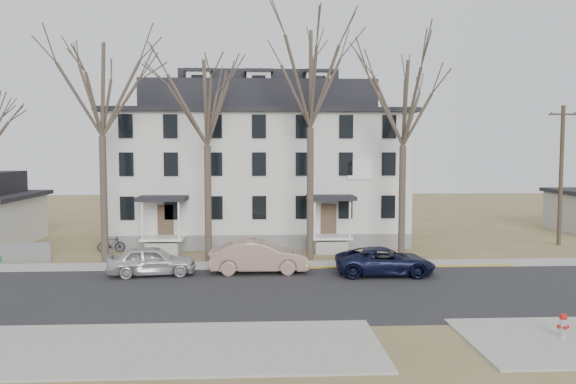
{
  "coord_description": "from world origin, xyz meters",
  "views": [
    {
      "loc": [
        -2.0,
        -23.06,
        6.46
      ],
      "look_at": [
        -0.35,
        9.0,
        4.09
      ],
      "focal_mm": 35.0,
      "sensor_mm": 36.0,
      "label": 1
    }
  ],
  "objects": [
    {
      "name": "boarding_house",
      "position": [
        -2.0,
        17.95,
        5.38
      ],
      "size": [
        20.8,
        12.36,
        12.05
      ],
      "color": "slate",
      "rests_on": "ground"
    },
    {
      "name": "tree_center",
      "position": [
        1.0,
        9.8,
        11.08
      ],
      "size": [
        9.0,
        9.0,
        14.7
      ],
      "color": "#473B31",
      "rests_on": "ground"
    },
    {
      "name": "utility_pole_far",
      "position": [
        18.5,
        14.0,
        4.9
      ],
      "size": [
        2.0,
        0.28,
        9.5
      ],
      "color": "#3D3023",
      "rests_on": "ground"
    },
    {
      "name": "bicycle_right",
      "position": [
        -11.36,
        12.56,
        0.51
      ],
      "size": [
        1.76,
        0.76,
        1.03
      ],
      "primitive_type": "imported",
      "rotation": [
        0.0,
        0.0,
        1.74
      ],
      "color": "black",
      "rests_on": "ground"
    },
    {
      "name": "car_silver",
      "position": [
        -7.54,
        5.83,
        0.76
      ],
      "size": [
        4.64,
        2.27,
        1.52
      ],
      "primitive_type": "imported",
      "rotation": [
        0.0,
        0.0,
        1.68
      ],
      "color": "silver",
      "rests_on": "ground"
    },
    {
      "name": "car_navy",
      "position": [
        4.49,
        5.29,
        0.71
      ],
      "size": [
        5.18,
        2.52,
        1.42
      ],
      "primitive_type": "imported",
      "rotation": [
        0.0,
        0.0,
        1.54
      ],
      "color": "black",
      "rests_on": "ground"
    },
    {
      "name": "main_road",
      "position": [
        0.0,
        2.0,
        0.0
      ],
      "size": [
        120.0,
        10.0,
        0.04
      ],
      "primitive_type": "cube",
      "color": "#27272A",
      "rests_on": "ground"
    },
    {
      "name": "fire_hydrant",
      "position": [
        8.39,
        -4.76,
        0.46
      ],
      "size": [
        0.38,
        0.35,
        0.9
      ],
      "color": "#B7B7BA",
      "rests_on": "ground"
    },
    {
      "name": "far_sidewalk",
      "position": [
        0.0,
        8.0,
        0.0
      ],
      "size": [
        120.0,
        2.0,
        0.08
      ],
      "primitive_type": "cube",
      "color": "#A09F97",
      "rests_on": "ground"
    },
    {
      "name": "tree_far_left",
      "position": [
        -11.0,
        9.8,
        10.34
      ],
      "size": [
        8.4,
        8.4,
        13.72
      ],
      "color": "#473B31",
      "rests_on": "ground"
    },
    {
      "name": "bicycle_left",
      "position": [
        -8.28,
        11.94,
        0.4
      ],
      "size": [
        1.58,
        0.7,
        0.8
      ],
      "primitive_type": "imported",
      "rotation": [
        0.0,
        0.0,
        1.68
      ],
      "color": "black",
      "rests_on": "ground"
    },
    {
      "name": "near_sidewalk_left",
      "position": [
        -8.0,
        -5.0,
        0.0
      ],
      "size": [
        20.0,
        5.0,
        0.08
      ],
      "primitive_type": "cube",
      "color": "#A09F97",
      "rests_on": "ground"
    },
    {
      "name": "ground",
      "position": [
        0.0,
        0.0,
        0.0
      ],
      "size": [
        120.0,
        120.0,
        0.0
      ],
      "primitive_type": "plane",
      "color": "olive",
      "rests_on": "ground"
    },
    {
      "name": "car_tan",
      "position": [
        -2.04,
        6.19,
        0.85
      ],
      "size": [
        5.19,
        1.83,
        1.71
      ],
      "primitive_type": "imported",
      "rotation": [
        0.0,
        0.0,
        1.57
      ],
      "color": "#9C7868",
      "rests_on": "ground"
    },
    {
      "name": "yellow_curb",
      "position": [
        5.0,
        7.1,
        0.0
      ],
      "size": [
        14.0,
        0.25,
        0.06
      ],
      "primitive_type": "cube",
      "color": "gold",
      "rests_on": "ground"
    },
    {
      "name": "tree_mid_right",
      "position": [
        6.5,
        9.8,
        9.6
      ],
      "size": [
        7.8,
        7.8,
        12.74
      ],
      "color": "#473B31",
      "rests_on": "ground"
    },
    {
      "name": "tree_mid_left",
      "position": [
        -5.0,
        9.8,
        9.6
      ],
      "size": [
        7.8,
        7.8,
        12.74
      ],
      "color": "#473B31",
      "rests_on": "ground"
    }
  ]
}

